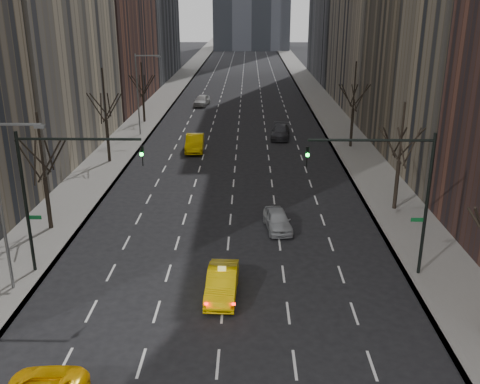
{
  "coord_description": "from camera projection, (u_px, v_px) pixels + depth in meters",
  "views": [
    {
      "loc": [
        1.25,
        -14.83,
        14.41
      ],
      "look_at": [
        0.75,
        15.91,
        3.5
      ],
      "focal_mm": 40.0,
      "sensor_mm": 36.0,
      "label": 1
    }
  ],
  "objects": [
    {
      "name": "tree_lw_d",
      "position": [
        143.0,
        95.0,
        66.8
      ],
      "size": [
        3.36,
        3.5,
        7.36
      ],
      "color": "black",
      "rests_on": "ground"
    },
    {
      "name": "tree_lw_c",
      "position": [
        106.0,
        121.0,
        49.68
      ],
      "size": [
        3.36,
        3.5,
        8.74
      ],
      "color": "black",
      "rests_on": "ground"
    },
    {
      "name": "tree_rw_c",
      "position": [
        353.0,
        110.0,
        54.97
      ],
      "size": [
        3.36,
        3.5,
        8.74
      ],
      "color": "black",
      "rests_on": "ground"
    },
    {
      "name": "sidewalk_right",
      "position": [
        318.0,
        99.0,
        84.56
      ],
      "size": [
        4.5,
        320.0,
        0.15
      ],
      "primitive_type": "cube",
      "color": "slate",
      "rests_on": "ground"
    },
    {
      "name": "taxi_sedan",
      "position": [
        222.0,
        283.0,
        27.63
      ],
      "size": [
        1.68,
        4.44,
        1.45
      ],
      "primitive_type": "imported",
      "rotation": [
        0.0,
        0.0,
        -0.03
      ],
      "color": "yellow",
      "rests_on": "ground"
    },
    {
      "name": "far_suv_grey",
      "position": [
        280.0,
        132.0,
        59.98
      ],
      "size": [
        2.47,
        5.11,
        1.43
      ],
      "primitive_type": "imported",
      "rotation": [
        0.0,
        0.0,
        -0.09
      ],
      "color": "#303035",
      "rests_on": "ground"
    },
    {
      "name": "streetlight_near",
      "position": [
        5.0,
        190.0,
        26.52
      ],
      "size": [
        2.83,
        0.22,
        9.0
      ],
      "color": "slate",
      "rests_on": "ground"
    },
    {
      "name": "tree_rw_b",
      "position": [
        399.0,
        161.0,
        38.11
      ],
      "size": [
        3.36,
        3.5,
        7.82
      ],
      "color": "black",
      "rests_on": "ground"
    },
    {
      "name": "far_car_white",
      "position": [
        202.0,
        100.0,
        78.94
      ],
      "size": [
        2.43,
        4.83,
        1.58
      ],
      "primitive_type": "imported",
      "rotation": [
        0.0,
        0.0,
        -0.12
      ],
      "color": "#BABABA",
      "rests_on": "ground"
    },
    {
      "name": "tree_lw_b",
      "position": [
        45.0,
        177.0,
        34.71
      ],
      "size": [
        3.36,
        3.5,
        7.82
      ],
      "color": "black",
      "rests_on": "ground"
    },
    {
      "name": "sidewalk_left",
      "position": [
        164.0,
        98.0,
        84.93
      ],
      "size": [
        4.5,
        320.0,
        0.15
      ],
      "primitive_type": "cube",
      "color": "slate",
      "rests_on": "ground"
    },
    {
      "name": "traffic_mast_left",
      "position": [
        54.0,
        180.0,
        28.42
      ],
      "size": [
        6.69,
        0.39,
        8.0
      ],
      "color": "black",
      "rests_on": "ground"
    },
    {
      "name": "far_taxi",
      "position": [
        195.0,
        143.0,
        54.77
      ],
      "size": [
        1.98,
        5.16,
        1.68
      ],
      "primitive_type": "imported",
      "rotation": [
        0.0,
        0.0,
        0.04
      ],
      "color": "#DDB104",
      "rests_on": "ground"
    },
    {
      "name": "traffic_mast_right",
      "position": [
        397.0,
        182.0,
        28.14
      ],
      "size": [
        6.69,
        0.39,
        8.0
      ],
      "color": "black",
      "rests_on": "ground"
    },
    {
      "name": "streetlight_far",
      "position": [
        140.0,
        86.0,
        59.5
      ],
      "size": [
        2.83,
        0.22,
        9.0
      ],
      "color": "slate",
      "rests_on": "ground"
    },
    {
      "name": "silver_sedan_ahead",
      "position": [
        278.0,
        220.0,
        35.78
      ],
      "size": [
        2.09,
        4.13,
        1.35
      ],
      "primitive_type": "imported",
      "rotation": [
        0.0,
        0.0,
        0.13
      ],
      "color": "#9B9EA2",
      "rests_on": "ground"
    }
  ]
}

